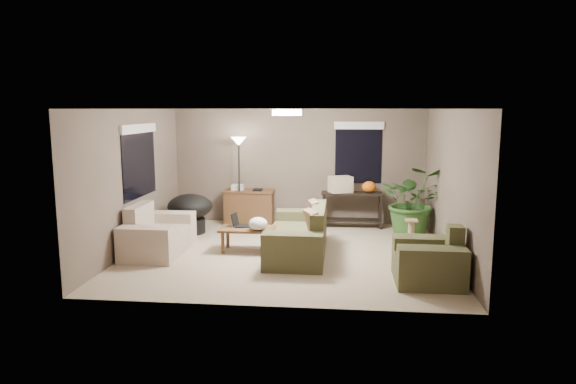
# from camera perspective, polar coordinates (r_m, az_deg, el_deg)

# --- Properties ---
(room_shell) EXTENTS (5.50, 5.50, 5.50)m
(room_shell) POSITION_cam_1_polar(r_m,az_deg,el_deg) (8.82, -0.13, 1.08)
(room_shell) COLOR tan
(room_shell) RESTS_ON ground
(main_sofa) EXTENTS (0.95, 2.20, 0.85)m
(main_sofa) POSITION_cam_1_polar(r_m,az_deg,el_deg) (8.90, 1.34, -5.12)
(main_sofa) COLOR #4F4D2F
(main_sofa) RESTS_ON ground
(throw_pillows) EXTENTS (0.39, 1.40, 0.47)m
(throw_pillows) POSITION_cam_1_polar(r_m,az_deg,el_deg) (8.81, 3.00, -2.92)
(throw_pillows) COLOR #8C7251
(throw_pillows) RESTS_ON main_sofa
(loveseat) EXTENTS (0.90, 1.60, 0.85)m
(loveseat) POSITION_cam_1_polar(r_m,az_deg,el_deg) (9.31, -14.37, -4.75)
(loveseat) COLOR beige
(loveseat) RESTS_ON ground
(armchair) EXTENTS (0.95, 1.00, 0.85)m
(armchair) POSITION_cam_1_polar(r_m,az_deg,el_deg) (7.79, 15.43, -7.53)
(armchair) COLOR #4E4E2F
(armchair) RESTS_ON ground
(coffee_table) EXTENTS (1.00, 0.55, 0.42)m
(coffee_table) POSITION_cam_1_polar(r_m,az_deg,el_deg) (9.13, -4.43, -4.38)
(coffee_table) COLOR brown
(coffee_table) RESTS_ON ground
(laptop) EXTENTS (0.40, 0.29, 0.24)m
(laptop) POSITION_cam_1_polar(r_m,az_deg,el_deg) (9.22, -5.36, -3.47)
(laptop) COLOR black
(laptop) RESTS_ON coffee_table
(plastic_bag) EXTENTS (0.37, 0.34, 0.23)m
(plastic_bag) POSITION_cam_1_polar(r_m,az_deg,el_deg) (8.91, -3.34, -3.54)
(plastic_bag) COLOR white
(plastic_bag) RESTS_ON coffee_table
(desk) EXTENTS (1.10, 0.50, 0.75)m
(desk) POSITION_cam_1_polar(r_m,az_deg,el_deg) (11.27, -4.34, -1.66)
(desk) COLOR brown
(desk) RESTS_ON ground
(desk_papers) EXTENTS (0.67, 0.26, 0.12)m
(desk_papers) POSITION_cam_1_polar(r_m,az_deg,el_deg) (11.22, -5.16, 0.47)
(desk_papers) COLOR silver
(desk_papers) RESTS_ON desk
(console_table) EXTENTS (1.30, 0.40, 0.75)m
(console_table) POSITION_cam_1_polar(r_m,az_deg,el_deg) (11.02, 7.11, -1.64)
(console_table) COLOR black
(console_table) RESTS_ON ground
(pumpkin) EXTENTS (0.36, 0.36, 0.24)m
(pumpkin) POSITION_cam_1_polar(r_m,az_deg,el_deg) (10.96, 8.98, 0.56)
(pumpkin) COLOR orange
(pumpkin) RESTS_ON console_table
(cardboard_box) EXTENTS (0.55, 0.49, 0.34)m
(cardboard_box) POSITION_cam_1_polar(r_m,az_deg,el_deg) (10.94, 5.85, 0.86)
(cardboard_box) COLOR beige
(cardboard_box) RESTS_ON console_table
(papasan_chair) EXTENTS (1.15, 1.15, 0.80)m
(papasan_chair) POSITION_cam_1_polar(r_m,az_deg,el_deg) (10.59, -10.83, -2.03)
(papasan_chair) COLOR black
(papasan_chair) RESTS_ON ground
(floor_lamp) EXTENTS (0.32, 0.32, 1.91)m
(floor_lamp) POSITION_cam_1_polar(r_m,az_deg,el_deg) (10.97, -5.49, 4.46)
(floor_lamp) COLOR black
(floor_lamp) RESTS_ON ground
(ceiling_fixture) EXTENTS (0.50, 0.50, 0.10)m
(ceiling_fixture) POSITION_cam_1_polar(r_m,az_deg,el_deg) (8.73, -0.13, 8.83)
(ceiling_fixture) COLOR white
(ceiling_fixture) RESTS_ON room_shell
(houseplant) EXTENTS (1.28, 1.42, 1.11)m
(houseplant) POSITION_cam_1_polar(r_m,az_deg,el_deg) (10.40, 13.74, -1.83)
(houseplant) COLOR #2D5923
(houseplant) RESTS_ON ground
(cat_scratching_post) EXTENTS (0.32, 0.32, 0.50)m
(cat_scratching_post) POSITION_cam_1_polar(r_m,az_deg,el_deg) (9.72, 13.50, -4.64)
(cat_scratching_post) COLOR tan
(cat_scratching_post) RESTS_ON ground
(window_left) EXTENTS (0.05, 1.56, 1.33)m
(window_left) POSITION_cam_1_polar(r_m,az_deg,el_deg) (9.72, -16.21, 4.63)
(window_left) COLOR black
(window_left) RESTS_ON room_shell
(window_back) EXTENTS (1.06, 0.05, 1.33)m
(window_back) POSITION_cam_1_polar(r_m,az_deg,el_deg) (11.19, 7.85, 5.48)
(window_back) COLOR black
(window_back) RESTS_ON room_shell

